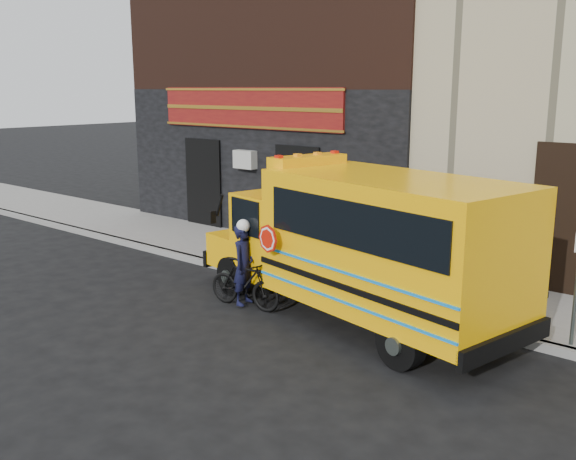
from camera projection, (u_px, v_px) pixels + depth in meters
The scene contains 7 objects.
ground at pixel (246, 334), 11.16m from camera, with size 120.00×120.00×0.00m, color black.
curb at pixel (333, 294), 13.09m from camera, with size 40.00×0.20×0.15m, color gray.
sidewalk at pixel (373, 278), 14.21m from camera, with size 40.00×3.00×0.15m, color slate.
building at pixel (503, 16), 17.69m from camera, with size 20.00×10.70×12.00m.
school_bus at pixel (364, 242), 11.41m from camera, with size 7.19×3.49×2.92m.
bicycle at pixel (244, 284), 12.41m from camera, with size 0.46×1.62×0.97m, color black.
cyclist at pixel (244, 267), 12.44m from camera, with size 0.58×0.38×1.58m, color black.
Camera 1 is at (7.30, -7.58, 4.19)m, focal length 40.00 mm.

